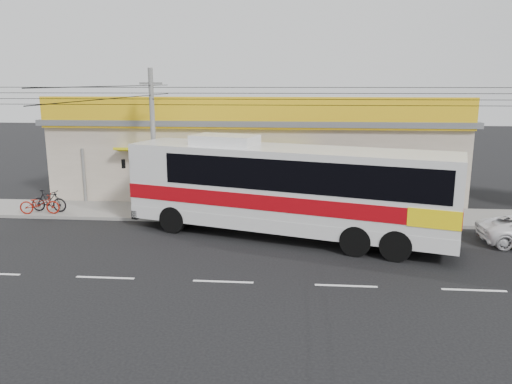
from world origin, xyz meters
TOP-DOWN VIEW (x-y plane):
  - ground at (0.00, 0.00)m, footprint 120.00×120.00m
  - sidewalk at (0.00, 6.00)m, footprint 30.00×3.20m
  - lane_markings at (0.00, -2.50)m, footprint 50.00×0.12m
  - storefront_building at (-0.01, 11.54)m, footprint 22.60×9.20m
  - coach_bus at (2.14, 2.52)m, footprint 13.89×6.78m
  - motorbike_red at (-10.08, 4.75)m, footprint 1.98×0.93m
  - motorbike_dark at (-9.84, 5.20)m, footprint 1.87×0.64m
  - utility_pole at (-4.49, 5.38)m, footprint 34.00×14.00m

SIDE VIEW (x-z plane):
  - ground at x=0.00m, z-range 0.00..0.00m
  - lane_markings at x=0.00m, z-range -0.01..0.01m
  - sidewalk at x=0.00m, z-range 0.00..0.15m
  - motorbike_red at x=-10.08m, z-range 0.15..1.15m
  - motorbike_dark at x=-9.84m, z-range 0.15..1.25m
  - coach_bus at x=2.14m, z-range 0.15..4.35m
  - storefront_building at x=-0.01m, z-range -0.55..5.15m
  - utility_pole at x=-4.49m, z-range 2.30..9.37m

